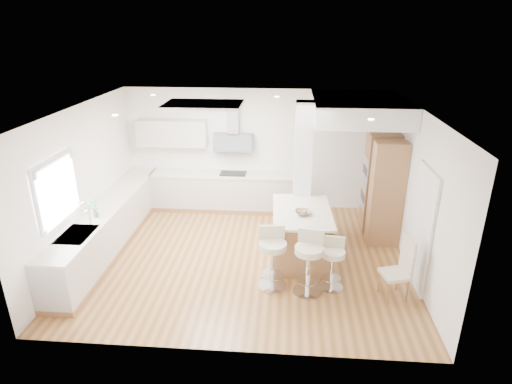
# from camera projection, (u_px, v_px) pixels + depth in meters

# --- Properties ---
(ground) EXTENTS (6.00, 6.00, 0.00)m
(ground) POSITION_uv_depth(u_px,v_px,m) (245.00, 257.00, 8.13)
(ground) COLOR #AB743F
(ground) RESTS_ON ground
(ceiling) EXTENTS (6.00, 5.00, 0.02)m
(ceiling) POSITION_uv_depth(u_px,v_px,m) (245.00, 257.00, 8.13)
(ceiling) COLOR white
(ceiling) RESTS_ON ground
(wall_back) EXTENTS (6.00, 0.04, 2.80)m
(wall_back) POSITION_uv_depth(u_px,v_px,m) (256.00, 150.00, 9.92)
(wall_back) COLOR white
(wall_back) RESTS_ON ground
(wall_left) EXTENTS (0.04, 5.00, 2.80)m
(wall_left) POSITION_uv_depth(u_px,v_px,m) (82.00, 184.00, 7.83)
(wall_left) COLOR white
(wall_left) RESTS_ON ground
(wall_right) EXTENTS (0.04, 5.00, 2.80)m
(wall_right) POSITION_uv_depth(u_px,v_px,m) (417.00, 194.00, 7.39)
(wall_right) COLOR white
(wall_right) RESTS_ON ground
(skylight) EXTENTS (4.10, 2.10, 0.06)m
(skylight) POSITION_uv_depth(u_px,v_px,m) (204.00, 105.00, 7.71)
(skylight) COLOR white
(skylight) RESTS_ON ground
(window_left) EXTENTS (0.06, 1.28, 1.07)m
(window_left) POSITION_uv_depth(u_px,v_px,m) (56.00, 187.00, 6.88)
(window_left) COLOR white
(window_left) RESTS_ON ground
(doorway_right) EXTENTS (0.05, 1.00, 2.10)m
(doorway_right) POSITION_uv_depth(u_px,v_px,m) (422.00, 230.00, 6.99)
(doorway_right) COLOR #4B433B
(doorway_right) RESTS_ON ground
(counter_left) EXTENTS (0.63, 4.50, 1.35)m
(counter_left) POSITION_uv_depth(u_px,v_px,m) (109.00, 225.00, 8.37)
(counter_left) COLOR #A17145
(counter_left) RESTS_ON ground
(counter_back) EXTENTS (3.62, 0.63, 2.50)m
(counter_back) POSITION_uv_depth(u_px,v_px,m) (216.00, 181.00, 10.00)
(counter_back) COLOR #A17145
(counter_back) RESTS_ON ground
(pillar) EXTENTS (0.35, 0.35, 2.80)m
(pillar) POSITION_uv_depth(u_px,v_px,m) (302.00, 173.00, 8.41)
(pillar) COLOR white
(pillar) RESTS_ON ground
(soffit) EXTENTS (1.78, 2.20, 0.40)m
(soffit) POSITION_uv_depth(u_px,v_px,m) (359.00, 108.00, 8.31)
(soffit) COLOR white
(soffit) RESTS_ON ground
(oven_column) EXTENTS (0.63, 1.21, 2.10)m
(oven_column) POSITION_uv_depth(u_px,v_px,m) (382.00, 187.00, 8.68)
(oven_column) COLOR #A17145
(oven_column) RESTS_ON ground
(peninsula) EXTENTS (1.12, 1.63, 1.04)m
(peninsula) POSITION_uv_depth(u_px,v_px,m) (301.00, 234.00, 7.96)
(peninsula) COLOR #A17145
(peninsula) RESTS_ON ground
(bar_stool_a) EXTENTS (0.53, 0.53, 1.07)m
(bar_stool_a) POSITION_uv_depth(u_px,v_px,m) (273.00, 255.00, 7.03)
(bar_stool_a) COLOR silver
(bar_stool_a) RESTS_ON ground
(bar_stool_b) EXTENTS (0.56, 0.56, 1.08)m
(bar_stool_b) POSITION_uv_depth(u_px,v_px,m) (309.00, 260.00, 6.87)
(bar_stool_b) COLOR silver
(bar_stool_b) RESTS_ON ground
(bar_stool_c) EXTENTS (0.45, 0.45, 0.90)m
(bar_stool_c) POSITION_uv_depth(u_px,v_px,m) (333.00, 261.00, 7.02)
(bar_stool_c) COLOR silver
(bar_stool_c) RESTS_ON ground
(dining_chair) EXTENTS (0.50, 0.50, 1.05)m
(dining_chair) POSITION_uv_depth(u_px,v_px,m) (401.00, 266.00, 6.77)
(dining_chair) COLOR beige
(dining_chair) RESTS_ON ground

